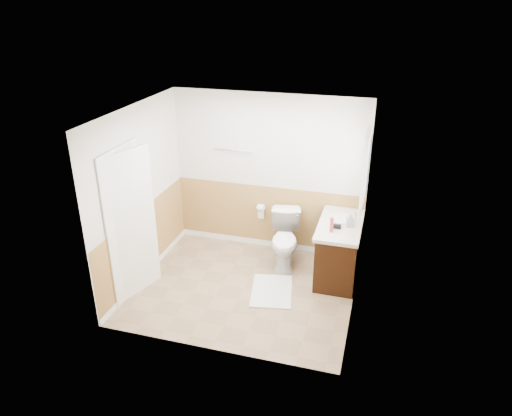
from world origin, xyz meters
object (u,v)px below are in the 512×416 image
(bath_mat, at_px, (272,291))
(vanity_cabinet, at_px, (339,251))
(toilet, at_px, (285,240))
(lotion_bottle, at_px, (332,225))
(soap_dispenser, at_px, (350,220))

(bath_mat, distance_m, vanity_cabinet, 1.13)
(toilet, height_order, vanity_cabinet, toilet)
(bath_mat, bearing_deg, toilet, 90.00)
(vanity_cabinet, xyz_separation_m, lotion_bottle, (-0.10, -0.29, 0.56))
(toilet, bearing_deg, soap_dispenser, -21.28)
(toilet, xyz_separation_m, soap_dispenser, (0.94, -0.17, 0.55))
(vanity_cabinet, bearing_deg, soap_dispenser, -22.68)
(soap_dispenser, bearing_deg, vanity_cabinet, 157.32)
(bath_mat, relative_size, vanity_cabinet, 0.73)
(vanity_cabinet, xyz_separation_m, soap_dispenser, (0.12, -0.05, 0.55))
(toilet, height_order, soap_dispenser, soap_dispenser)
(toilet, height_order, lotion_bottle, lotion_bottle)
(vanity_cabinet, relative_size, lotion_bottle, 5.00)
(bath_mat, distance_m, soap_dispenser, 1.47)
(vanity_cabinet, distance_m, soap_dispenser, 0.57)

